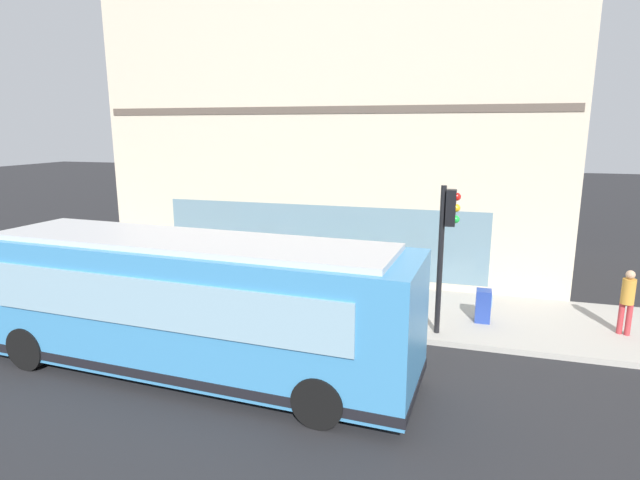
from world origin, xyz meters
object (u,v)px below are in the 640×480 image
(traffic_light_near_corner, at_px, (447,232))
(fire_hydrant, at_px, (380,303))
(city_bus_nearside, at_px, (190,305))
(pedestrian_walking_along_curb, at_px, (351,262))
(newspaper_vending_box, at_px, (483,306))
(pedestrian_by_light_pole, at_px, (627,298))
(pedestrian_near_building_entrance, at_px, (258,258))

(traffic_light_near_corner, bearing_deg, fire_hydrant, 65.08)
(city_bus_nearside, height_order, pedestrian_walking_along_curb, city_bus_nearside)
(pedestrian_walking_along_curb, bearing_deg, newspaper_vending_box, -111.42)
(traffic_light_near_corner, relative_size, pedestrian_by_light_pole, 2.25)
(city_bus_nearside, bearing_deg, pedestrian_near_building_entrance, 8.77)
(pedestrian_walking_along_curb, height_order, pedestrian_near_building_entrance, pedestrian_near_building_entrance)
(pedestrian_by_light_pole, height_order, pedestrian_near_building_entrance, pedestrian_by_light_pole)
(pedestrian_by_light_pole, bearing_deg, traffic_light_near_corner, 105.51)
(pedestrian_walking_along_curb, bearing_deg, city_bus_nearside, 160.67)
(pedestrian_walking_along_curb, bearing_deg, pedestrian_by_light_pole, -101.31)
(city_bus_nearside, xyz_separation_m, pedestrian_walking_along_curb, (6.24, -2.19, -0.43))
(fire_hydrant, distance_m, pedestrian_near_building_entrance, 4.68)
(city_bus_nearside, height_order, pedestrian_near_building_entrance, city_bus_nearside)
(newspaper_vending_box, bearing_deg, city_bus_nearside, 126.36)
(traffic_light_near_corner, xyz_separation_m, pedestrian_near_building_entrance, (2.32, 6.15, -1.70))
(fire_hydrant, distance_m, pedestrian_by_light_pole, 6.32)
(fire_hydrant, xyz_separation_m, pedestrian_by_light_pole, (0.43, -6.28, 0.62))
(pedestrian_by_light_pole, distance_m, pedestrian_near_building_entrance, 10.72)
(pedestrian_walking_along_curb, bearing_deg, pedestrian_near_building_entrance, 98.30)
(traffic_light_near_corner, bearing_deg, pedestrian_by_light_pole, -74.49)
(pedestrian_walking_along_curb, distance_m, pedestrian_by_light_pole, 7.73)
(traffic_light_near_corner, height_order, pedestrian_near_building_entrance, traffic_light_near_corner)
(fire_hydrant, relative_size, pedestrian_near_building_entrance, 0.43)
(pedestrian_near_building_entrance, relative_size, newspaper_vending_box, 1.90)
(traffic_light_near_corner, xyz_separation_m, fire_hydrant, (0.82, 1.77, -2.32))
(traffic_light_near_corner, distance_m, newspaper_vending_box, 2.72)
(pedestrian_near_building_entrance, bearing_deg, pedestrian_walking_along_curb, -81.70)
(fire_hydrant, relative_size, pedestrian_by_light_pole, 0.43)
(pedestrian_by_light_pole, bearing_deg, fire_hydrant, 93.94)
(pedestrian_near_building_entrance, bearing_deg, traffic_light_near_corner, -110.66)
(fire_hydrant, height_order, pedestrian_walking_along_curb, pedestrian_walking_along_curb)
(city_bus_nearside, bearing_deg, pedestrian_walking_along_curb, -19.33)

